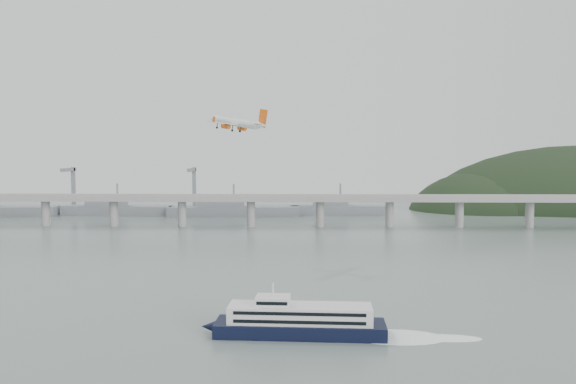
{
  "coord_description": "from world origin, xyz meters",
  "views": [
    {
      "loc": [
        5.55,
        -202.64,
        55.23
      ],
      "look_at": [
        0.0,
        55.0,
        36.0
      ],
      "focal_mm": 35.0,
      "sensor_mm": 36.0,
      "label": 1
    }
  ],
  "objects": [
    {
      "name": "ferry",
      "position": [
        5.61,
        -38.51,
        4.29
      ],
      "size": [
        83.79,
        16.51,
        15.8
      ],
      "rotation": [
        0.0,
        0.0,
        -0.05
      ],
      "color": "black",
      "rests_on": "ground"
    },
    {
      "name": "airliner",
      "position": [
        -25.57,
        74.88,
        68.65
      ],
      "size": [
        34.23,
        31.94,
        10.89
      ],
      "rotation": [
        0.05,
        -0.15,
        2.48
      ],
      "color": "white",
      "rests_on": "ground"
    },
    {
      "name": "distant_fleet",
      "position": [
        -155.36,
        265.08,
        6.22
      ],
      "size": [
        453.0,
        60.9,
        40.0
      ],
      "color": "slate",
      "rests_on": "ground"
    },
    {
      "name": "bridge",
      "position": [
        -1.15,
        200.0,
        17.65
      ],
      "size": [
        800.0,
        22.0,
        23.9
      ],
      "color": "gray",
      "rests_on": "ground"
    },
    {
      "name": "ground",
      "position": [
        0.0,
        0.0,
        0.0
      ],
      "size": [
        900.0,
        900.0,
        0.0
      ],
      "primitive_type": "plane",
      "color": "slate",
      "rests_on": "ground"
    }
  ]
}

